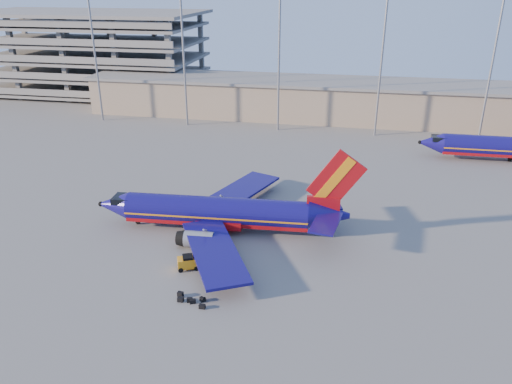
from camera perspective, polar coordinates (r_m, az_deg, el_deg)
ground at (r=63.33m, az=0.44°, el=-4.53°), size 220.00×220.00×0.00m
terminal_building at (r=115.80m, az=10.96°, el=10.27°), size 122.00×16.00×8.50m
parking_garage at (r=149.12m, az=-18.56°, el=15.27°), size 62.00×32.00×21.40m
light_mast_row at (r=101.88m, az=8.47°, el=16.28°), size 101.60×1.60×28.65m
aircraft_main at (r=62.89m, az=-3.77°, el=-2.31°), size 33.68×32.33×11.40m
baggage_tug at (r=55.77m, az=-7.79°, el=-7.93°), size 2.63×2.17×1.63m
luggage_pile at (r=50.88m, az=-7.41°, el=-12.13°), size 3.34×1.88×0.54m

